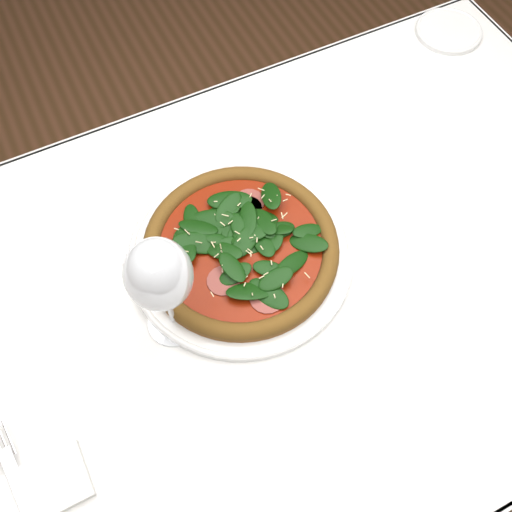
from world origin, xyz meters
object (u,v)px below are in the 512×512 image
pizza (241,246)px  napkin (25,497)px  wine_glass (159,276)px  plate (241,252)px

pizza → napkin: bearing=-153.7°
pizza → wine_glass: size_ratio=1.69×
napkin → wine_glass: bearing=28.0°
plate → wine_glass: size_ratio=1.64×
wine_glass → pizza: bearing=23.0°
pizza → napkin: (-0.39, -0.19, -0.02)m
pizza → napkin: size_ratio=2.23×
plate → pizza: pizza is taller
plate → pizza: size_ratio=0.97×
pizza → wine_glass: bearing=-157.0°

